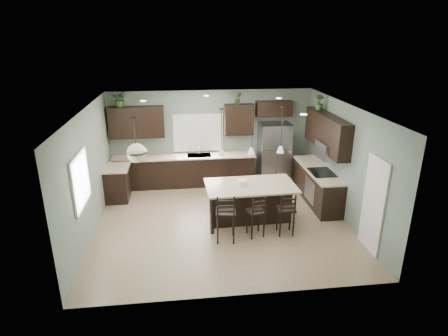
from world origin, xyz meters
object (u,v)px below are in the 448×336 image
at_px(bar_stool_right, 286,213).
at_px(bar_stool_left, 226,217).
at_px(refrigerator, 274,153).
at_px(serving_dish, 242,183).
at_px(plant_back_left, 120,99).
at_px(bar_stool_center, 256,216).
at_px(kitchen_island, 250,202).

bearing_deg(bar_stool_right, bar_stool_left, -172.74).
distance_m(refrigerator, serving_dish, 2.73).
relative_size(bar_stool_right, plant_back_left, 2.26).
height_order(bar_stool_right, plant_back_left, plant_back_left).
height_order(bar_stool_center, plant_back_left, plant_back_left).
bearing_deg(kitchen_island, refrigerator, 61.94).
height_order(refrigerator, plant_back_left, plant_back_left).
bearing_deg(refrigerator, serving_dish, -119.98).
height_order(serving_dish, bar_stool_right, serving_dish).
bearing_deg(kitchen_island, bar_stool_left, -129.94).
relative_size(refrigerator, plant_back_left, 4.04).
distance_m(refrigerator, plant_back_left, 4.73).
bearing_deg(plant_back_left, bar_stool_left, -53.56).
bearing_deg(bar_stool_left, refrigerator, 65.99).
distance_m(refrigerator, bar_stool_center, 3.38).
relative_size(serving_dish, plant_back_left, 0.52).
xyz_separation_m(refrigerator, bar_stool_right, (-0.49, -3.13, -0.41)).
bearing_deg(bar_stool_right, plant_back_left, 141.69).
xyz_separation_m(refrigerator, serving_dish, (-1.36, -2.36, 0.07)).
height_order(refrigerator, bar_stool_left, refrigerator).
bearing_deg(bar_stool_center, bar_stool_left, 178.84).
bearing_deg(bar_stool_center, kitchen_island, 76.78).
height_order(kitchen_island, bar_stool_right, bar_stool_right).
distance_m(kitchen_island, serving_dish, 0.57).
bearing_deg(bar_stool_left, bar_stool_center, 16.54).
height_order(kitchen_island, bar_stool_left, bar_stool_left).
relative_size(refrigerator, bar_stool_center, 1.85).
bearing_deg(refrigerator, kitchen_island, -116.27).
height_order(refrigerator, serving_dish, refrigerator).
xyz_separation_m(serving_dish, plant_back_left, (-3.04, 2.52, 1.63)).
height_order(bar_stool_left, plant_back_left, plant_back_left).
height_order(bar_stool_left, bar_stool_center, bar_stool_left).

